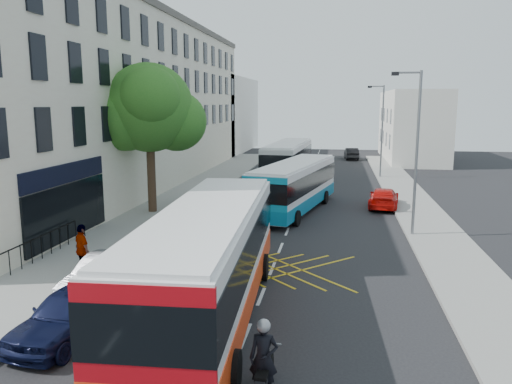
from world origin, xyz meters
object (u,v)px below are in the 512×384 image
at_px(street_tree, 149,109).
at_px(bus_near, 209,260).
at_px(bus_mid, 295,186).
at_px(distant_car_grey, 289,161).
at_px(lamp_near, 415,145).
at_px(bus_far, 288,160).
at_px(red_hatchback, 384,198).
at_px(pedestrian_far, 82,250).
at_px(parked_car_blue, 71,312).
at_px(parked_car_silver, 103,274).
at_px(motorbike, 264,363).
at_px(distant_car_dark, 351,154).
at_px(lamp_far, 381,126).

height_order(street_tree, bus_near, street_tree).
bearing_deg(bus_mid, bus_near, -82.64).
relative_size(bus_near, distant_car_grey, 2.91).
height_order(lamp_near, distant_car_grey, lamp_near).
distance_m(lamp_near, bus_mid, 8.58).
height_order(bus_far, red_hatchback, bus_far).
relative_size(bus_far, pedestrian_far, 6.00).
bearing_deg(lamp_near, street_tree, 168.60).
xyz_separation_m(parked_car_blue, parked_car_silver, (-0.70, 3.40, -0.08)).
bearing_deg(motorbike, street_tree, 119.05).
relative_size(lamp_near, distant_car_dark, 1.93).
relative_size(bus_mid, distant_car_dark, 2.68).
xyz_separation_m(parked_car_blue, pedestrian_far, (-2.10, 4.61, 0.39)).
bearing_deg(street_tree, distant_car_dark, 68.54).
relative_size(lamp_far, parked_car_blue, 1.87).
xyz_separation_m(parked_car_silver, distant_car_grey, (3.06, 36.26, -0.06)).
xyz_separation_m(bus_far, red_hatchback, (7.25, -10.92, -1.08)).
relative_size(lamp_near, lamp_far, 1.00).
bearing_deg(bus_mid, street_tree, -154.12).
bearing_deg(red_hatchback, bus_near, 76.41).
height_order(motorbike, distant_car_grey, motorbike).
xyz_separation_m(street_tree, pedestrian_far, (1.51, -11.20, -5.17)).
relative_size(bus_mid, distant_car_grey, 2.59).
height_order(lamp_far, distant_car_dark, lamp_far).
bearing_deg(lamp_far, parked_car_blue, -108.67).
height_order(bus_mid, parked_car_silver, bus_mid).
bearing_deg(bus_far, bus_mid, -78.68).
bearing_deg(bus_near, bus_mid, 82.22).
distance_m(red_hatchback, distant_car_grey, 21.33).
bearing_deg(street_tree, lamp_near, -11.40).
bearing_deg(motorbike, distant_car_dark, 87.67).
bearing_deg(motorbike, parked_car_silver, 140.84).
bearing_deg(parked_car_blue, bus_near, 38.13).
bearing_deg(parked_car_silver, lamp_near, 43.71).
relative_size(bus_mid, red_hatchback, 2.54).
distance_m(lamp_near, distant_car_dark, 35.43).
bearing_deg(pedestrian_far, bus_far, -59.61).
bearing_deg(distant_car_grey, bus_far, -91.28).
bearing_deg(distant_car_grey, lamp_far, -44.32).
bearing_deg(street_tree, bus_mid, 13.74).
xyz_separation_m(street_tree, lamp_far, (14.71, 17.03, -1.68)).
relative_size(bus_near, parked_car_silver, 3.15).
xyz_separation_m(red_hatchback, distant_car_grey, (-8.04, 19.76, -0.04)).
bearing_deg(pedestrian_far, bus_near, -162.64).
relative_size(lamp_far, bus_far, 0.68).
height_order(distant_car_dark, pedestrian_far, pedestrian_far).
xyz_separation_m(street_tree, lamp_near, (14.71, -2.97, -1.68)).
xyz_separation_m(lamp_near, lamp_far, (0.00, 20.00, 0.00)).
height_order(bus_near, bus_mid, bus_near).
xyz_separation_m(bus_mid, parked_car_silver, (-5.54, -14.48, -0.95)).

